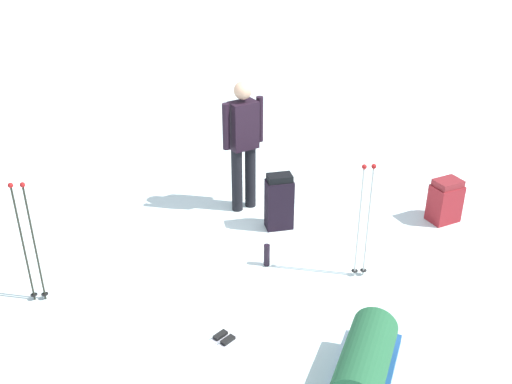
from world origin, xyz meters
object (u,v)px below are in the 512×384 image
at_px(backpack_bright, 279,202).
at_px(skier_standing, 243,140).
at_px(ski_poles_planted_near, 27,238).
at_px(ski_poles_planted_far, 364,216).
at_px(ski_pair_near, 224,339).
at_px(thermos_bottle, 267,255).
at_px(gear_sled, 364,366).
at_px(backpack_large_dark, 445,201).

bearing_deg(backpack_bright, skier_standing, -37.98).
relative_size(ski_poles_planted_near, ski_poles_planted_far, 1.01).
relative_size(ski_pair_near, backpack_bright, 2.27).
bearing_deg(thermos_bottle, ski_poles_planted_near, 25.57).
bearing_deg(gear_sled, backpack_large_dark, -106.81).
distance_m(backpack_bright, ski_poles_planted_near, 2.90).
distance_m(skier_standing, ski_poles_planted_far, 1.99).
relative_size(ski_poles_planted_near, thermos_bottle, 5.12).
bearing_deg(backpack_large_dark, backpack_bright, 15.39).
bearing_deg(backpack_large_dark, ski_poles_planted_near, 30.18).
bearing_deg(ski_pair_near, backpack_large_dark, -129.20).
xyz_separation_m(ski_poles_planted_far, gear_sled, (-0.09, 1.61, -0.51)).
bearing_deg(thermos_bottle, backpack_bright, -90.36).
bearing_deg(gear_sled, ski_poles_planted_far, -86.95).
distance_m(skier_standing, backpack_large_dark, 2.62).
relative_size(backpack_bright, ski_poles_planted_far, 0.54).
relative_size(backpack_large_dark, backpack_bright, 0.79).
height_order(skier_standing, ski_poles_planted_far, skier_standing).
height_order(ski_poles_planted_far, gear_sled, ski_poles_planted_far).
relative_size(ski_pair_near, ski_poles_planted_near, 1.22).
relative_size(skier_standing, ski_pair_near, 1.04).
xyz_separation_m(ski_pair_near, backpack_large_dark, (-2.19, -2.68, 0.26)).
height_order(skier_standing, backpack_bright, skier_standing).
bearing_deg(ski_poles_planted_near, skier_standing, -125.81).
bearing_deg(ski_poles_planted_far, gear_sled, 93.05).
bearing_deg(thermos_bottle, backpack_large_dark, -145.28).
bearing_deg(gear_sled, skier_standing, -60.56).
height_order(ski_pair_near, ski_poles_planted_far, ski_poles_planted_far).
relative_size(ski_poles_planted_near, gear_sled, 0.97).
xyz_separation_m(skier_standing, ski_poles_planted_far, (-1.53, 1.26, -0.22)).
bearing_deg(ski_pair_near, ski_poles_planted_far, -132.88).
distance_m(backpack_large_dark, ski_poles_planted_near, 4.86).
distance_m(ski_poles_planted_far, gear_sled, 1.69).
height_order(ski_pair_near, ski_poles_planted_near, ski_poles_planted_near).
bearing_deg(backpack_large_dark, ski_poles_planted_far, 54.55).
bearing_deg(backpack_large_dark, gear_sled, 73.19).
distance_m(ski_pair_near, gear_sled, 1.34).
xyz_separation_m(gear_sled, thermos_bottle, (1.10, -1.62, -0.09)).
distance_m(skier_standing, ski_pair_near, 2.73).
bearing_deg(skier_standing, ski_poles_planted_near, 54.19).
bearing_deg(backpack_bright, ski_pair_near, 85.09).
relative_size(skier_standing, backpack_bright, 2.38).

